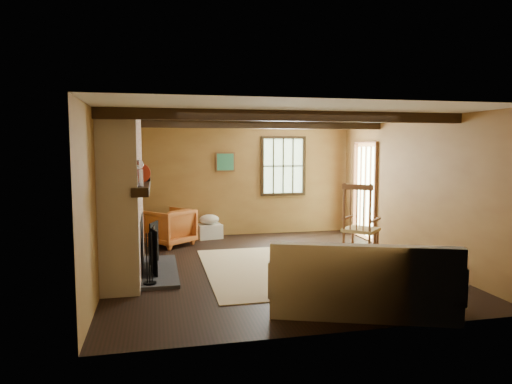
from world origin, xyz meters
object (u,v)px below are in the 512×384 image
object	(u,v)px
rocking_chair	(360,227)
laundry_basket	(209,231)
armchair	(170,227)
sofa	(362,285)
fireplace	(125,202)

from	to	relation	value
rocking_chair	laundry_basket	xyz separation A→B (m)	(-2.31, 2.36, -0.41)
armchair	laundry_basket	bearing A→B (deg)	171.58
rocking_chair	armchair	distance (m)	3.65
rocking_chair	sofa	xyz separation A→B (m)	(-1.05, -2.30, -0.25)
rocking_chair	sofa	distance (m)	2.54
rocking_chair	sofa	bearing A→B (deg)	109.50
laundry_basket	armchair	xyz separation A→B (m)	(-0.83, -0.52, 0.21)
armchair	fireplace	bearing A→B (deg)	29.87
fireplace	laundry_basket	distance (m)	3.05
sofa	laundry_basket	world-z (taller)	sofa
rocking_chair	sofa	size ratio (longest dim) A/B	0.57
laundry_basket	armchair	distance (m)	1.00
fireplace	sofa	world-z (taller)	fireplace
rocking_chair	armchair	bearing A→B (deg)	13.73
sofa	laundry_basket	bearing A→B (deg)	125.07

